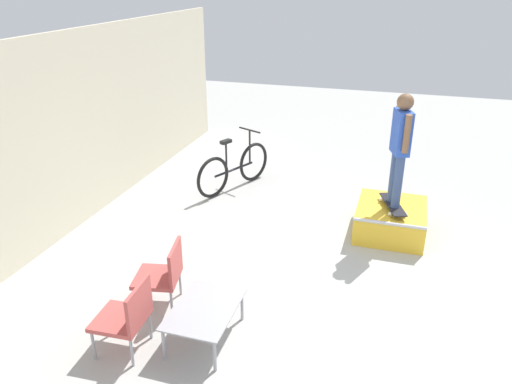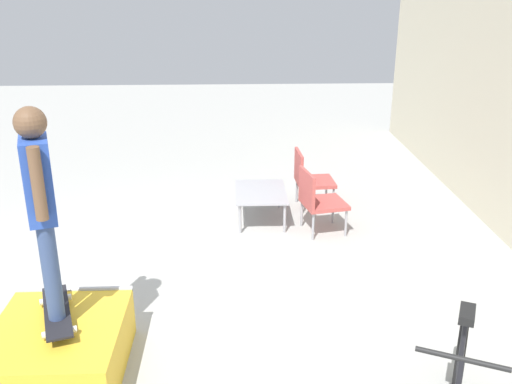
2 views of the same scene
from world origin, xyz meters
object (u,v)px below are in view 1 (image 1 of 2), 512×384
Objects in this scene: patio_chair_left at (127,315)px; patio_chair_right at (164,273)px; bicycle at (234,168)px; coffee_table at (204,311)px; person_skater at (401,142)px; skate_ramp_box at (390,220)px; skateboard_on_ramp at (393,204)px.

patio_chair_left is 1.00× the size of patio_chair_right.
patio_chair_right is 0.49× the size of bicycle.
coffee_table is 0.83m from patio_chair_right.
person_skater reaches higher than patio_chair_left.
patio_chair_left is (-0.41, 0.70, 0.09)m from coffee_table.
skate_ramp_box is at bearing -82.90° from bicycle.
skateboard_on_ramp reaches higher than skate_ramp_box.
skateboard_on_ramp is (-0.09, -0.01, 0.31)m from skate_ramp_box.
skateboard_on_ramp is at bearing 135.40° from person_skater.
skateboard_on_ramp is 0.50× the size of bicycle.
coffee_table is at bearing 131.31° from person_skater.
patio_chair_right is at bearing 137.36° from skate_ramp_box.
bicycle reaches higher than skate_ramp_box.
person_skater reaches higher than patio_chair_right.
patio_chair_right is (0.43, 0.70, 0.09)m from coffee_table.
skate_ramp_box is 1.26× the size of coffee_table.
person_skater is 2.02× the size of patio_chair_left.
skateboard_on_ramp is 1.02× the size of patio_chair_right.
skate_ramp_box is at bearing -29.77° from coffee_table.
skate_ramp_box is 4.37m from patio_chair_left.
patio_chair_left is at bearing 144.89° from skate_ramp_box.
patio_chair_right is 3.68m from bicycle.
person_skater is at bearing 140.78° from patio_chair_left.
patio_chair_right reaches higher than skateboard_on_ramp.
bicycle is (1.03, 2.92, -1.13)m from person_skater.
skate_ramp_box is at bearing -13.72° from skateboard_on_ramp.
coffee_table is at bearing 150.23° from skate_ramp_box.
coffee_table is 0.57× the size of bicycle.
skate_ramp_box is 0.32m from skateboard_on_ramp.
patio_chair_right is at bearing 118.21° from person_skater.
person_skater is at bearing -45.61° from skateboard_on_ramp.
bicycle is at bearing 51.61° from skateboard_on_ramp.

